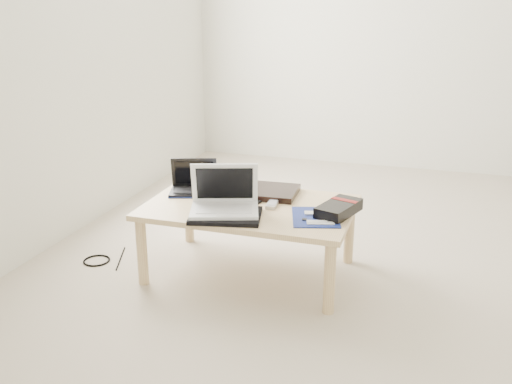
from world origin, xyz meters
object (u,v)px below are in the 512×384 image
(netbook, at_px, (194,185))
(gpu_box, at_px, (339,209))
(coffee_table, at_px, (250,213))
(white_laptop, at_px, (224,201))

(netbook, height_order, gpu_box, netbook)
(coffee_table, height_order, gpu_box, gpu_box)
(netbook, height_order, white_laptop, white_laptop)
(coffee_table, xyz_separation_m, netbook, (-0.37, 0.11, 0.09))
(coffee_table, height_order, netbook, netbook)
(coffee_table, bearing_deg, white_laptop, -115.25)
(netbook, xyz_separation_m, white_laptop, (0.29, -0.28, 0.03))
(coffee_table, relative_size, gpu_box, 3.56)
(netbook, xyz_separation_m, gpu_box, (0.85, -0.11, -0.01))
(white_laptop, xyz_separation_m, gpu_box, (0.56, 0.17, -0.04))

